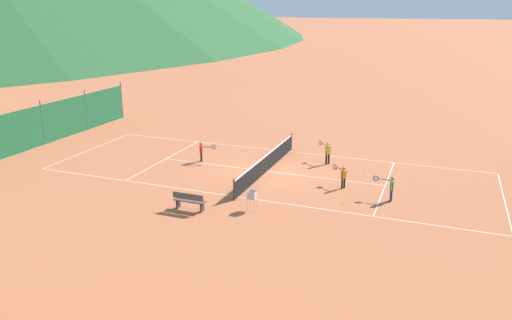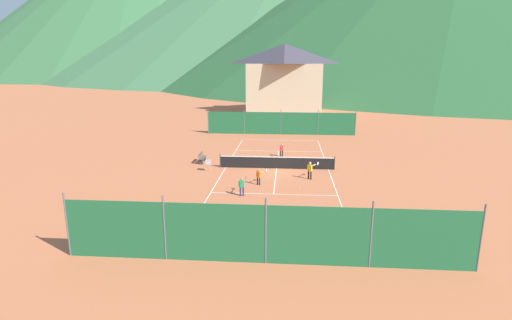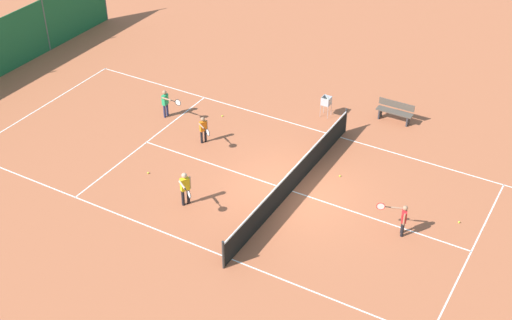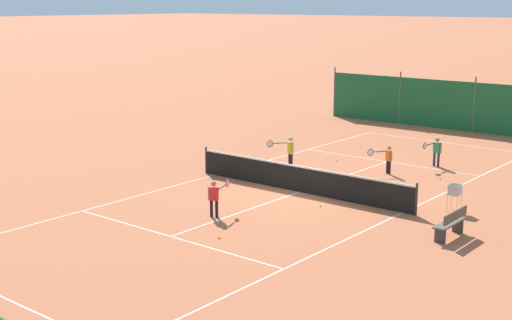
{
  "view_description": "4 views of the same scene",
  "coord_description": "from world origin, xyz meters",
  "px_view_note": "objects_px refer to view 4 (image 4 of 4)",
  "views": [
    {
      "loc": [
        -24.56,
        -8.76,
        8.86
      ],
      "look_at": [
        -1.24,
        0.17,
        0.99
      ],
      "focal_mm": 35.0,
      "sensor_mm": 36.0,
      "label": 1
    },
    {
      "loc": [
        0.84,
        -30.84,
        8.28
      ],
      "look_at": [
        -1.58,
        -0.87,
        0.88
      ],
      "focal_mm": 28.0,
      "sensor_mm": 36.0,
      "label": 2
    },
    {
      "loc": [
        18.12,
        8.95,
        15.08
      ],
      "look_at": [
        0.14,
        -1.39,
        0.94
      ],
      "focal_mm": 50.0,
      "sensor_mm": 36.0,
      "label": 3
    },
    {
      "loc": [
        -14.32,
        20.11,
        6.64
      ],
      "look_at": [
        0.43,
        1.94,
        1.45
      ],
      "focal_mm": 50.0,
      "sensor_mm": 36.0,
      "label": 4
    }
  ],
  "objects_px": {
    "player_far_service": "(215,196)",
    "ball_hopper": "(455,192)",
    "tennis_ball_by_net_right": "(337,161)",
    "tennis_ball_service_box": "(440,179)",
    "tennis_net": "(300,178)",
    "player_far_baseline": "(388,158)",
    "tennis_ball_mid_court": "(219,237)",
    "player_near_service": "(436,150)",
    "courtside_bench": "(451,223)",
    "player_near_baseline": "(290,150)",
    "tennis_ball_far_corner": "(320,206)"
  },
  "relations": [
    {
      "from": "player_far_service",
      "to": "ball_hopper",
      "type": "distance_m",
      "value": 7.77
    },
    {
      "from": "player_far_service",
      "to": "tennis_ball_by_net_right",
      "type": "height_order",
      "value": "player_far_service"
    },
    {
      "from": "tennis_ball_service_box",
      "to": "tennis_net",
      "type": "bearing_deg",
      "value": 57.36
    },
    {
      "from": "player_far_baseline",
      "to": "tennis_ball_mid_court",
      "type": "xyz_separation_m",
      "value": [
        -0.12,
        10.06,
        -0.63
      ]
    },
    {
      "from": "tennis_ball_service_box",
      "to": "player_near_service",
      "type": "bearing_deg",
      "value": -60.16
    },
    {
      "from": "courtside_bench",
      "to": "player_far_service",
      "type": "bearing_deg",
      "value": 22.34
    },
    {
      "from": "player_near_baseline",
      "to": "tennis_ball_far_corner",
      "type": "xyz_separation_m",
      "value": [
        -4.16,
        3.89,
        -0.73
      ]
    },
    {
      "from": "tennis_ball_by_net_right",
      "to": "player_far_service",
      "type": "bearing_deg",
      "value": 98.37
    },
    {
      "from": "tennis_ball_mid_court",
      "to": "courtside_bench",
      "type": "bearing_deg",
      "value": -140.46
    },
    {
      "from": "player_near_baseline",
      "to": "player_far_service",
      "type": "bearing_deg",
      "value": 107.55
    },
    {
      "from": "player_far_baseline",
      "to": "tennis_ball_mid_court",
      "type": "height_order",
      "value": "player_far_baseline"
    },
    {
      "from": "tennis_net",
      "to": "player_far_baseline",
      "type": "relative_size",
      "value": 8.15
    },
    {
      "from": "tennis_net",
      "to": "tennis_ball_by_net_right",
      "type": "xyz_separation_m",
      "value": [
        1.68,
        -5.06,
        -0.47
      ]
    },
    {
      "from": "tennis_ball_mid_court",
      "to": "player_near_baseline",
      "type": "bearing_deg",
      "value": -66.23
    },
    {
      "from": "tennis_ball_mid_court",
      "to": "tennis_ball_far_corner",
      "type": "xyz_separation_m",
      "value": [
        -0.44,
        -4.53,
        0.0
      ]
    },
    {
      "from": "tennis_net",
      "to": "player_near_baseline",
      "type": "bearing_deg",
      "value": -47.98
    },
    {
      "from": "tennis_net",
      "to": "player_far_baseline",
      "type": "distance_m",
      "value": 4.55
    },
    {
      "from": "tennis_net",
      "to": "tennis_ball_mid_court",
      "type": "height_order",
      "value": "tennis_net"
    },
    {
      "from": "tennis_ball_service_box",
      "to": "ball_hopper",
      "type": "relative_size",
      "value": 0.07
    },
    {
      "from": "tennis_ball_far_corner",
      "to": "ball_hopper",
      "type": "bearing_deg",
      "value": -147.73
    },
    {
      "from": "tennis_ball_mid_court",
      "to": "ball_hopper",
      "type": "xyz_separation_m",
      "value": [
        -4.12,
        -6.85,
        0.62
      ]
    },
    {
      "from": "ball_hopper",
      "to": "tennis_net",
      "type": "bearing_deg",
      "value": 12.86
    },
    {
      "from": "tennis_ball_by_net_right",
      "to": "ball_hopper",
      "type": "distance_m",
      "value": 8.0
    },
    {
      "from": "player_far_service",
      "to": "tennis_net",
      "type": "bearing_deg",
      "value": -94.48
    },
    {
      "from": "tennis_ball_mid_court",
      "to": "courtside_bench",
      "type": "height_order",
      "value": "courtside_bench"
    },
    {
      "from": "tennis_net",
      "to": "player_near_service",
      "type": "height_order",
      "value": "player_near_service"
    },
    {
      "from": "player_far_baseline",
      "to": "tennis_ball_far_corner",
      "type": "distance_m",
      "value": 5.59
    },
    {
      "from": "player_far_service",
      "to": "tennis_ball_far_corner",
      "type": "xyz_separation_m",
      "value": [
        -1.97,
        -3.03,
        -0.65
      ]
    },
    {
      "from": "player_near_service",
      "to": "tennis_ball_mid_court",
      "type": "bearing_deg",
      "value": 86.37
    },
    {
      "from": "tennis_ball_far_corner",
      "to": "ball_hopper",
      "type": "xyz_separation_m",
      "value": [
        -3.67,
        -2.32,
        0.62
      ]
    },
    {
      "from": "tennis_ball_by_net_right",
      "to": "courtside_bench",
      "type": "relative_size",
      "value": 0.04
    },
    {
      "from": "player_near_service",
      "to": "tennis_ball_mid_court",
      "type": "height_order",
      "value": "player_near_service"
    },
    {
      "from": "player_near_service",
      "to": "tennis_ball_by_net_right",
      "type": "bearing_deg",
      "value": 26.04
    },
    {
      "from": "player_far_baseline",
      "to": "courtside_bench",
      "type": "height_order",
      "value": "player_far_baseline"
    },
    {
      "from": "tennis_net",
      "to": "ball_hopper",
      "type": "relative_size",
      "value": 10.31
    },
    {
      "from": "player_far_service",
      "to": "player_far_baseline",
      "type": "height_order",
      "value": "player_far_service"
    },
    {
      "from": "tennis_ball_mid_court",
      "to": "player_far_service",
      "type": "bearing_deg",
      "value": -44.7
    },
    {
      "from": "player_far_baseline",
      "to": "tennis_ball_service_box",
      "type": "distance_m",
      "value": 2.18
    },
    {
      "from": "tennis_ball_mid_court",
      "to": "tennis_ball_by_net_right",
      "type": "height_order",
      "value": "same"
    },
    {
      "from": "tennis_net",
      "to": "tennis_ball_mid_court",
      "type": "relative_size",
      "value": 139.09
    },
    {
      "from": "player_near_baseline",
      "to": "player_near_service",
      "type": "xyz_separation_m",
      "value": [
        -4.5,
        -4.06,
        -0.05
      ]
    },
    {
      "from": "tennis_ball_far_corner",
      "to": "player_near_baseline",
      "type": "bearing_deg",
      "value": -43.14
    },
    {
      "from": "player_near_baseline",
      "to": "player_near_service",
      "type": "bearing_deg",
      "value": -137.97
    },
    {
      "from": "player_far_baseline",
      "to": "tennis_ball_by_net_right",
      "type": "bearing_deg",
      "value": -12.98
    },
    {
      "from": "tennis_ball_by_net_right",
      "to": "tennis_ball_service_box",
      "type": "bearing_deg",
      "value": 177.82
    },
    {
      "from": "player_near_service",
      "to": "tennis_ball_by_net_right",
      "type": "xyz_separation_m",
      "value": [
        3.67,
        1.79,
        -0.67
      ]
    },
    {
      "from": "tennis_net",
      "to": "ball_hopper",
      "type": "height_order",
      "value": "tennis_net"
    },
    {
      "from": "player_near_baseline",
      "to": "player_far_service",
      "type": "height_order",
      "value": "player_near_baseline"
    },
    {
      "from": "ball_hopper",
      "to": "tennis_ball_mid_court",
      "type": "bearing_deg",
      "value": 59.01
    },
    {
      "from": "player_near_baseline",
      "to": "ball_hopper",
      "type": "xyz_separation_m",
      "value": [
        -7.83,
        1.58,
        -0.1
      ]
    }
  ]
}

